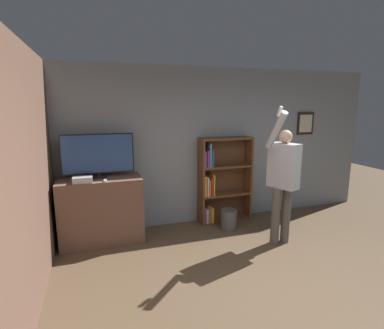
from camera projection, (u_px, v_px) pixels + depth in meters
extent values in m
plane|color=brown|center=(293.00, 318.00, 2.96)|extent=(14.00, 14.00, 0.00)
cube|color=gray|center=(201.00, 147.00, 5.23)|extent=(6.78, 0.06, 2.70)
cube|color=black|center=(305.00, 123.00, 5.77)|extent=(0.36, 0.02, 0.43)
cube|color=beige|center=(306.00, 123.00, 5.76)|extent=(0.28, 0.01, 0.33)
cube|color=brown|center=(32.00, 173.00, 3.21)|extent=(0.06, 4.30, 2.70)
cube|color=brown|center=(102.00, 210.00, 4.54)|extent=(1.21, 0.58, 1.00)
cylinder|color=black|center=(99.00, 176.00, 4.50)|extent=(0.22, 0.22, 0.03)
cylinder|color=black|center=(99.00, 174.00, 4.49)|extent=(0.06, 0.06, 0.05)
cube|color=black|center=(98.00, 154.00, 4.43)|extent=(1.04, 0.04, 0.60)
cube|color=#2D4C8C|center=(98.00, 154.00, 4.41)|extent=(1.00, 0.01, 0.56)
cube|color=silver|center=(83.00, 180.00, 4.19)|extent=(0.27, 0.17, 0.08)
cube|color=white|center=(105.00, 180.00, 4.27)|extent=(0.05, 0.14, 0.02)
cube|color=brown|center=(201.00, 182.00, 5.16)|extent=(0.04, 0.28, 1.52)
cube|color=brown|center=(248.00, 178.00, 5.44)|extent=(0.04, 0.28, 1.52)
cube|color=brown|center=(222.00, 178.00, 5.42)|extent=(0.94, 0.01, 1.52)
cube|color=brown|center=(224.00, 219.00, 5.44)|extent=(0.87, 0.28, 0.04)
cube|color=brown|center=(225.00, 194.00, 5.35)|extent=(0.87, 0.28, 0.04)
cube|color=brown|center=(226.00, 166.00, 5.25)|extent=(0.87, 0.28, 0.04)
cube|color=brown|center=(226.00, 138.00, 5.15)|extent=(0.87, 0.28, 0.04)
cube|color=#7A3889|center=(203.00, 215.00, 5.27)|extent=(0.03, 0.25, 0.30)
cube|color=beige|center=(206.00, 215.00, 5.27)|extent=(0.03, 0.22, 0.27)
cube|color=#99663D|center=(208.00, 214.00, 5.29)|extent=(0.04, 0.23, 0.29)
cube|color=gold|center=(210.00, 214.00, 5.32)|extent=(0.04, 0.25, 0.28)
cube|color=orange|center=(204.00, 186.00, 5.15)|extent=(0.04, 0.20, 0.35)
cube|color=beige|center=(206.00, 186.00, 5.18)|extent=(0.03, 0.23, 0.34)
cube|color=orange|center=(208.00, 187.00, 5.18)|extent=(0.02, 0.21, 0.28)
cube|color=red|center=(210.00, 186.00, 5.20)|extent=(0.02, 0.24, 0.31)
cube|color=gold|center=(212.00, 184.00, 5.22)|extent=(0.02, 0.26, 0.37)
cube|color=#7A3889|center=(204.00, 159.00, 5.06)|extent=(0.03, 0.22, 0.28)
cube|color=#7A3889|center=(206.00, 158.00, 5.09)|extent=(0.03, 0.25, 0.29)
cube|color=#5B8E99|center=(208.00, 155.00, 5.08)|extent=(0.03, 0.24, 0.41)
cube|color=#2D569E|center=(211.00, 158.00, 5.09)|extent=(0.03, 0.21, 0.30)
cylinder|color=#56514C|center=(276.00, 216.00, 4.47)|extent=(0.13, 0.13, 0.87)
cylinder|color=#56514C|center=(286.00, 215.00, 4.52)|extent=(0.13, 0.13, 0.87)
cube|color=#B7BCC6|center=(284.00, 166.00, 4.34)|extent=(0.36, 0.48, 0.66)
sphere|color=tan|center=(286.00, 137.00, 4.26)|extent=(0.19, 0.19, 0.19)
cylinder|color=#B7BCC6|center=(298.00, 166.00, 4.42)|extent=(0.09, 0.09, 0.60)
cylinder|color=#B7BCC6|center=(276.00, 130.00, 4.05)|extent=(0.09, 0.42, 0.55)
cube|color=white|center=(280.00, 111.00, 3.95)|extent=(0.04, 0.09, 0.14)
cylinder|color=#4C4C51|center=(229.00, 219.00, 5.04)|extent=(0.27, 0.27, 0.34)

